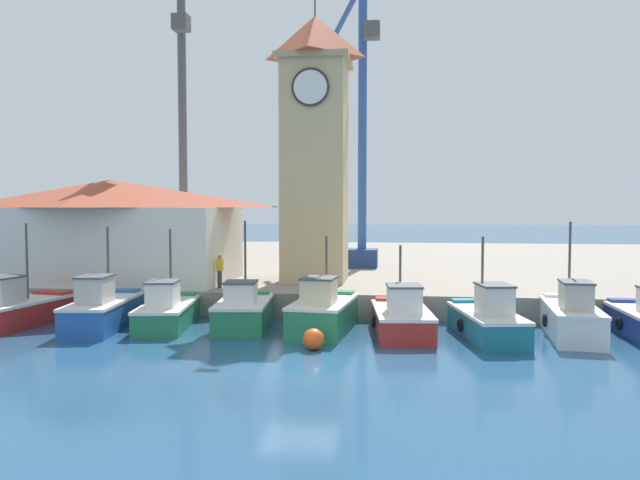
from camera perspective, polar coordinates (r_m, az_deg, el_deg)
The scene contains 16 objects.
ground_plane at distance 20.65m, azimuth -1.81°, elevation -11.33°, with size 300.00×300.00×0.00m, color navy.
quay_wharf at distance 48.18m, azimuth 3.48°, elevation -2.30°, with size 120.00×40.00×1.14m, color gray.
fishing_boat_far_left at distance 29.74m, azimuth -25.99°, elevation -5.71°, with size 2.70×5.03×4.41m.
fishing_boat_left_outer at distance 27.86m, azimuth -19.25°, elevation -6.05°, with size 2.48×5.34×4.26m.
fishing_boat_left_inner at distance 27.49m, azimuth -13.78°, elevation -6.30°, with size 2.66×5.26×4.16m.
fishing_boat_mid_left at distance 26.65m, azimuth -7.01°, elevation -6.44°, with size 2.52×4.59×4.52m.
fishing_boat_center at distance 25.55m, azimuth 0.27°, elevation -6.64°, with size 2.59×4.77×3.90m.
fishing_boat_mid_right at distance 25.33m, azimuth 7.48°, elevation -7.02°, with size 2.65×5.17×3.55m.
fishing_boat_right_inner at distance 25.13m, azimuth 15.05°, elevation -7.10°, with size 2.71×5.33×3.95m.
fishing_boat_right_outer at distance 26.47m, azimuth 22.01°, elevation -6.56°, with size 2.27×5.31×4.53m.
clock_tower at distance 33.29m, azimuth -0.46°, elevation 8.82°, with size 3.77×3.77×15.54m.
warehouse_left at distance 35.12m, azimuth -18.58°, elevation 0.92°, with size 13.08×7.26×5.39m.
port_crane_near at distance 40.71m, azimuth 3.82°, elevation 7.05°, with size 4.26×6.59×18.41m.
port_crane_far at distance 43.19m, azimuth -12.41°, elevation 7.27°, with size 3.33×8.23×18.41m.
mooring_buoy at distance 22.56m, azimuth -0.61°, elevation -9.07°, with size 0.77×0.77×0.77m, color #E54C19.
dock_worker_near_tower at distance 30.82m, azimuth -9.17°, elevation -2.79°, with size 0.34×0.22×1.62m.
Camera 1 is at (3.17, -19.74, 5.18)m, focal length 35.00 mm.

